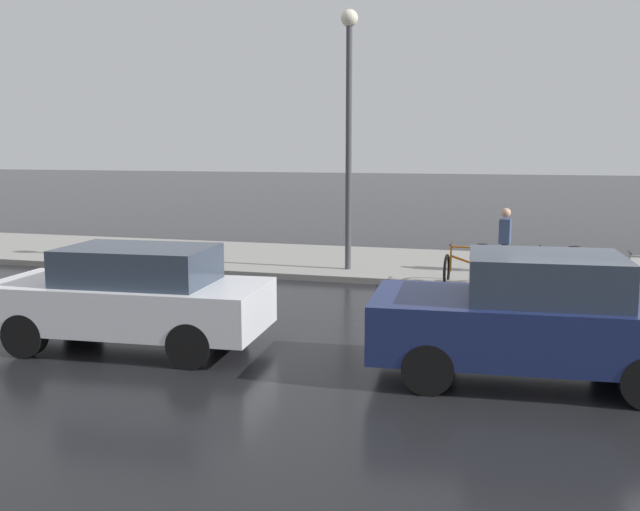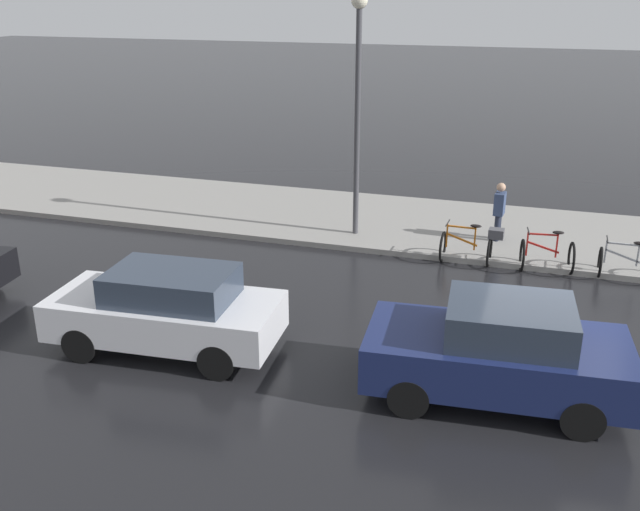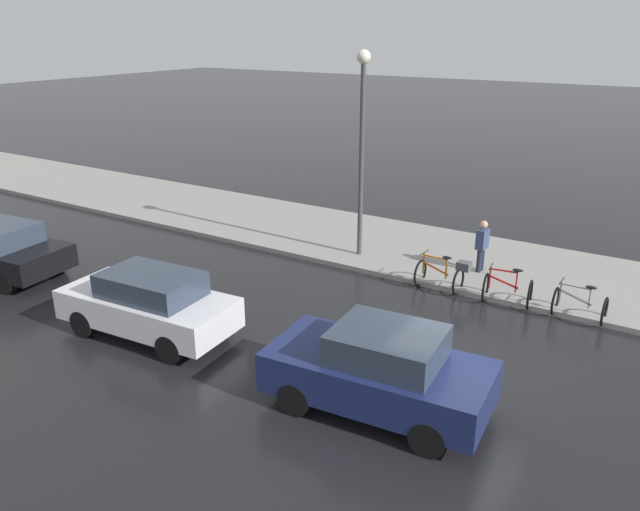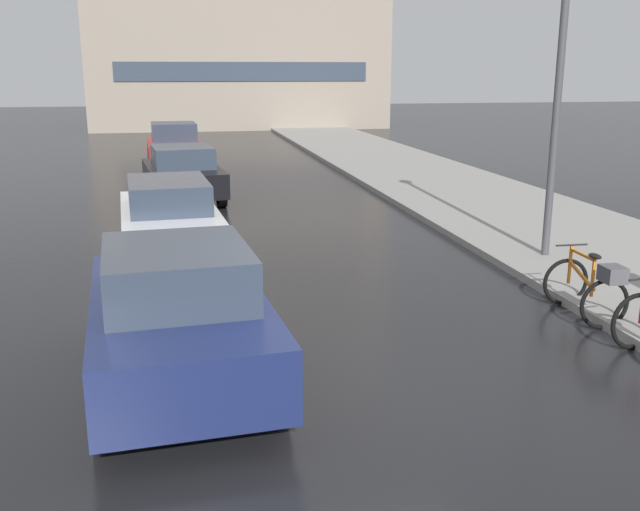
{
  "view_description": "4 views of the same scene",
  "coord_description": "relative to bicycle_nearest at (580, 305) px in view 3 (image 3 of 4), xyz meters",
  "views": [
    {
      "loc": [
        -11.48,
        1.05,
        2.99
      ],
      "look_at": [
        2.1,
        4.95,
        0.83
      ],
      "focal_mm": 40.0,
      "sensor_mm": 36.0,
      "label": 1
    },
    {
      "loc": [
        -12.38,
        0.55,
        6.15
      ],
      "look_at": [
        -0.5,
        4.33,
        1.43
      ],
      "focal_mm": 40.0,
      "sensor_mm": 36.0,
      "label": 2
    },
    {
      "loc": [
        -11.03,
        -3.42,
        6.67
      ],
      "look_at": [
        2.1,
        4.82,
        0.91
      ],
      "focal_mm": 35.0,
      "sensor_mm": 36.0,
      "label": 3
    },
    {
      "loc": [
        -2.08,
        -6.88,
        3.48
      ],
      "look_at": [
        -0.11,
        2.92,
        0.89
      ],
      "focal_mm": 40.0,
      "sensor_mm": 36.0,
      "label": 4
    }
  ],
  "objects": [
    {
      "name": "bicycle_third",
      "position": [
        -0.09,
        3.38,
        0.11
      ],
      "size": [
        0.77,
        1.43,
        1.0
      ],
      "color": "black",
      "rests_on": "ground"
    },
    {
      "name": "car_navy",
      "position": [
        -5.87,
        2.36,
        0.43
      ],
      "size": [
        2.18,
        4.17,
        1.64
      ],
      "color": "navy",
      "rests_on": "ground"
    },
    {
      "name": "pedestrian",
      "position": [
        1.49,
        2.93,
        0.52
      ],
      "size": [
        0.42,
        0.27,
        1.62
      ],
      "color": "#1E2333",
      "rests_on": "ground"
    },
    {
      "name": "ground_plane",
      "position": [
        -3.72,
        1.49,
        -0.39
      ],
      "size": [
        140.0,
        140.0,
        0.0
      ],
      "primitive_type": "plane",
      "color": "black"
    },
    {
      "name": "sidewalk_kerb",
      "position": [
        2.28,
        11.49,
        -0.32
      ],
      "size": [
        4.8,
        60.0,
        0.14
      ],
      "primitive_type": "cube",
      "color": "gray",
      "rests_on": "ground"
    },
    {
      "name": "bicycle_second",
      "position": [
        -0.08,
        1.71,
        0.03
      ],
      "size": [
        0.89,
        1.23,
        1.01
      ],
      "color": "black",
      "rests_on": "ground"
    },
    {
      "name": "bicycle_nearest",
      "position": [
        0.0,
        0.0,
        0.0
      ],
      "size": [
        0.72,
        1.18,
        0.92
      ],
      "color": "black",
      "rests_on": "ground"
    },
    {
      "name": "streetlamp",
      "position": [
        0.91,
        6.48,
        3.49
      ],
      "size": [
        0.39,
        0.39,
        6.04
      ],
      "color": "#424247",
      "rests_on": "ground"
    },
    {
      "name": "car_white",
      "position": [
        -5.99,
        8.1,
        0.4
      ],
      "size": [
        2.02,
        4.18,
        1.54
      ],
      "color": "silver",
      "rests_on": "ground"
    }
  ]
}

